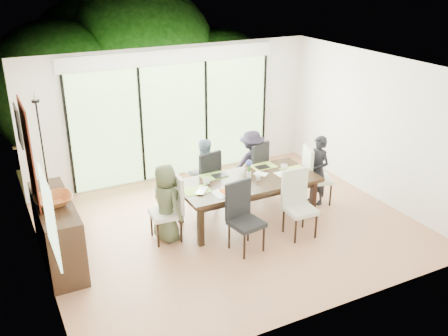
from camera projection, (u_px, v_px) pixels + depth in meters
name	position (u px, v px, depth m)	size (l,w,h in m)	color
floor	(231.00, 227.00, 8.51)	(6.00, 5.00, 0.01)	#94573B
ceiling	(232.00, 69.00, 7.46)	(6.00, 5.00, 0.01)	white
wall_back	(174.00, 113.00, 10.05)	(6.00, 0.02, 2.70)	white
wall_front	(329.00, 221.00, 5.92)	(6.00, 0.02, 2.70)	beige
wall_left	(34.00, 189.00, 6.73)	(0.02, 5.00, 2.70)	silver
wall_right	(375.00, 127.00, 9.24)	(0.02, 5.00, 2.70)	silver
glass_doors	(175.00, 121.00, 10.07)	(4.20, 0.02, 2.30)	#598C3F
blinds_header	(172.00, 56.00, 9.57)	(4.40, 0.06, 0.28)	white
mullion_a	(69.00, 137.00, 9.19)	(0.05, 0.04, 2.30)	black
mullion_b	(141.00, 126.00, 9.78)	(0.05, 0.04, 2.30)	black
mullion_c	(206.00, 117.00, 10.36)	(0.05, 0.04, 2.30)	black
mullion_d	(264.00, 108.00, 10.94)	(0.05, 0.04, 2.30)	black
side_window	(50.00, 216.00, 5.70)	(0.02, 0.90, 1.00)	#8CAD7F
deck	(162.00, 163.00, 11.32)	(6.00, 1.80, 0.10)	brown
rail_top	(149.00, 128.00, 11.75)	(6.00, 0.08, 0.06)	#523123
foliage_left	(58.00, 90.00, 11.48)	(3.20, 3.20, 3.20)	#14380F
foliage_mid	(140.00, 62.00, 12.75)	(4.00, 4.00, 4.00)	#14380F
foliage_right	(217.00, 82.00, 13.05)	(2.80, 2.80, 2.80)	#14380F
foliage_far	(95.00, 68.00, 12.98)	(3.60, 3.60, 3.60)	#14380F
table_top	(248.00, 181.00, 8.49)	(2.42, 1.11, 0.06)	black
table_apron	(247.00, 186.00, 8.53)	(2.21, 0.91, 0.10)	black
table_leg_fl	(201.00, 226.00, 7.83)	(0.09, 0.09, 0.69)	black
table_leg_fr	(313.00, 199.00, 8.73)	(0.09, 0.09, 0.69)	black
table_leg_bl	(180.00, 204.00, 8.54)	(0.09, 0.09, 0.69)	black
table_leg_br	(286.00, 181.00, 9.44)	(0.09, 0.09, 0.69)	black
chair_left_end	(165.00, 209.00, 7.93)	(0.46, 0.46, 1.11)	beige
chair_right_end	(318.00, 175.00, 9.18)	(0.46, 0.46, 1.11)	silver
chair_far_left	(203.00, 177.00, 9.07)	(0.46, 0.46, 1.11)	black
chair_far_right	(251.00, 168.00, 9.49)	(0.46, 0.46, 1.11)	black
chair_near_left	(247.00, 218.00, 7.63)	(0.46, 0.46, 1.11)	black
chair_near_right	(301.00, 205.00, 8.05)	(0.46, 0.46, 1.11)	beige
person_left_end	(166.00, 203.00, 7.91)	(0.61, 0.38, 1.30)	#454E34
person_right_end	(318.00, 170.00, 9.14)	(0.61, 0.38, 1.30)	black
person_far_left	(203.00, 173.00, 9.02)	(0.61, 0.38, 1.30)	#7FA0B8
person_far_right	(251.00, 164.00, 9.43)	(0.61, 0.38, 1.30)	#251F2F
placemat_left	(197.00, 190.00, 8.08)	(0.44, 0.32, 0.01)	#91C044
placemat_right	(294.00, 170.00, 8.87)	(0.44, 0.32, 0.01)	#9CBD43
placemat_far_l	(214.00, 176.00, 8.62)	(0.44, 0.32, 0.01)	#73A73B
placemat_far_r	(263.00, 166.00, 9.04)	(0.44, 0.32, 0.01)	#A9C446
placemat_paper	(227.00, 193.00, 8.00)	(0.44, 0.32, 0.01)	white
tablet_far_l	(220.00, 175.00, 8.62)	(0.26, 0.18, 0.01)	black
tablet_far_r	(262.00, 167.00, 8.97)	(0.24, 0.17, 0.01)	black
papers	(284.00, 173.00, 8.73)	(0.30, 0.22, 0.00)	white
platter_base	(227.00, 192.00, 8.00)	(0.26, 0.26, 0.02)	white
platter_snacks	(227.00, 191.00, 7.99)	(0.20, 0.20, 0.01)	#D55A19
vase	(249.00, 175.00, 8.52)	(0.08, 0.08, 0.12)	silver
hyacinth_stems	(249.00, 168.00, 8.47)	(0.04, 0.04, 0.16)	#337226
hyacinth_blooms	(249.00, 163.00, 8.43)	(0.11, 0.11, 0.11)	#4355A9
laptop	(205.00, 191.00, 8.04)	(0.33, 0.21, 0.03)	silver
cup_a	(207.00, 182.00, 8.29)	(0.12, 0.12, 0.10)	white
cup_b	(258.00, 178.00, 8.44)	(0.10, 0.10, 0.09)	white
cup_c	(284.00, 167.00, 8.88)	(0.12, 0.12, 0.10)	white
book	(259.00, 176.00, 8.62)	(0.17, 0.23, 0.02)	white
sideboard	(57.00, 231.00, 7.38)	(0.50, 1.77, 0.99)	black
bowl	(54.00, 200.00, 7.08)	(0.53, 0.53, 0.13)	#9A4E21
candlestick_base	(49.00, 191.00, 7.47)	(0.11, 0.11, 0.04)	black
candlestick_shaft	(42.00, 147.00, 7.20)	(0.03, 0.03, 1.38)	black
candlestick_pan	(35.00, 101.00, 6.93)	(0.11, 0.11, 0.03)	black
candle	(35.00, 97.00, 6.91)	(0.04, 0.04, 0.11)	silver
tapestry	(29.00, 155.00, 6.94)	(0.02, 1.00, 1.50)	maroon
art_frame	(18.00, 126.00, 7.99)	(0.03, 0.55, 0.65)	black
art_canvas	(20.00, 126.00, 8.00)	(0.01, 0.45, 0.55)	#184E4A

